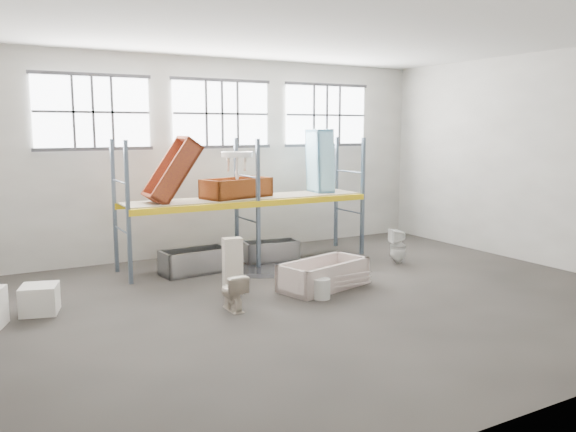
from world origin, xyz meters
TOP-DOWN VIEW (x-y plane):
  - floor at (0.00, 0.00)m, footprint 12.00×10.00m
  - ceiling at (0.00, 0.00)m, footprint 12.00×10.00m
  - wall_back at (0.00, 5.05)m, footprint 12.00×0.10m
  - wall_right at (6.05, 0.00)m, footprint 0.10×10.00m
  - window_left at (-3.20, 4.94)m, footprint 2.60×0.04m
  - window_mid at (0.00, 4.94)m, footprint 2.60×0.04m
  - window_right at (3.20, 4.94)m, footprint 2.60×0.04m
  - rack_upright_la at (-3.00, 2.90)m, footprint 0.08×0.08m
  - rack_upright_lb at (-3.00, 4.10)m, footprint 0.08×0.08m
  - rack_upright_ma at (0.00, 2.90)m, footprint 0.08×0.08m
  - rack_upright_mb at (0.00, 4.10)m, footprint 0.08×0.08m
  - rack_upright_ra at (3.00, 2.90)m, footprint 0.08×0.08m
  - rack_upright_rb at (3.00, 4.10)m, footprint 0.08×0.08m
  - rack_beam_front at (0.00, 2.90)m, footprint 6.00×0.10m
  - rack_beam_back at (0.00, 4.10)m, footprint 6.00×0.10m
  - shelf_deck at (0.00, 3.50)m, footprint 5.90×1.10m
  - wet_patch at (0.00, 2.70)m, footprint 1.80×1.80m
  - bathtub_beige at (0.35, 0.65)m, footprint 2.06×1.35m
  - cistern_spare at (1.18, 0.56)m, footprint 0.41×0.24m
  - sink_in_tub at (0.38, 0.56)m, footprint 0.48×0.48m
  - toilet_beige at (-1.87, 0.21)m, footprint 0.38×0.66m
  - cistern_tall at (-1.46, 1.13)m, footprint 0.39×0.29m
  - toilet_white at (3.12, 1.61)m, footprint 0.47×0.46m
  - steel_tub_left at (-1.50, 3.10)m, footprint 1.54×0.80m
  - steel_tub_right at (0.57, 3.37)m, footprint 1.42×0.82m
  - rust_tub_flat at (-0.23, 3.58)m, footprint 1.81×1.17m
  - rust_tub_tilted at (-1.84, 3.48)m, footprint 1.27×0.76m
  - sink_on_shelf at (-0.36, 3.26)m, footprint 0.89×0.79m
  - blue_tub_upright at (2.16, 3.64)m, footprint 0.61×0.82m
  - bucket at (-0.10, 0.01)m, footprint 0.36×0.36m
  - carton_far at (-4.91, 1.73)m, footprint 0.76×0.76m

SIDE VIEW (x-z plane):
  - floor at x=0.00m, z-range -0.10..0.00m
  - wet_patch at x=0.00m, z-range 0.00..0.00m
  - sink_in_tub at x=0.38m, z-range 0.08..0.24m
  - bucket at x=-0.10m, z-range 0.00..0.39m
  - steel_tub_right at x=0.57m, z-range 0.00..0.49m
  - carton_far at x=-4.91m, z-range 0.00..0.51m
  - steel_tub_left at x=-1.50m, z-range 0.00..0.55m
  - bathtub_beige at x=0.35m, z-range 0.00..0.56m
  - cistern_spare at x=1.18m, z-range 0.10..0.46m
  - toilet_beige at x=-1.87m, z-range 0.00..0.67m
  - toilet_white at x=3.12m, z-range 0.00..0.84m
  - cistern_tall at x=-1.46m, z-range 0.00..1.12m
  - rack_upright_la at x=-3.00m, z-range 0.00..3.00m
  - rack_upright_lb at x=-3.00m, z-range 0.00..3.00m
  - rack_upright_ma at x=0.00m, z-range 0.00..3.00m
  - rack_upright_mb at x=0.00m, z-range 0.00..3.00m
  - rack_upright_ra at x=3.00m, z-range 0.00..3.00m
  - rack_upright_rb at x=3.00m, z-range 0.00..3.00m
  - rack_beam_front at x=0.00m, z-range 1.43..1.57m
  - rack_beam_back at x=0.00m, z-range 1.43..1.57m
  - shelf_deck at x=0.00m, z-range 1.57..1.59m
  - rust_tub_flat at x=-0.23m, z-range 1.59..2.05m
  - sink_on_shelf at x=-0.36m, z-range 1.77..2.42m
  - rust_tub_tilted at x=-1.84m, z-range 1.52..3.07m
  - blue_tub_upright at x=2.16m, z-range 1.57..3.22m
  - wall_back at x=0.00m, z-range 0.00..5.00m
  - wall_right at x=6.05m, z-range 0.00..5.00m
  - window_left at x=-3.20m, z-range 2.80..4.40m
  - window_mid at x=0.00m, z-range 2.80..4.40m
  - window_right at x=3.20m, z-range 2.80..4.40m
  - ceiling at x=0.00m, z-range 5.00..5.10m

